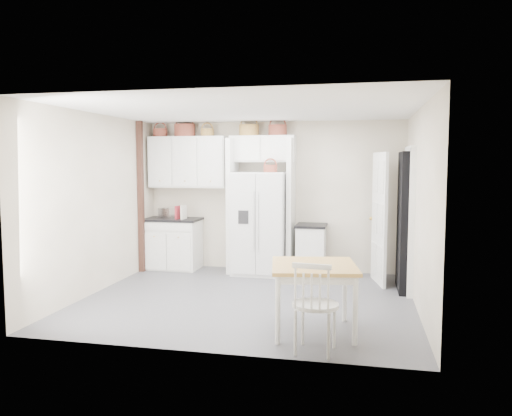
# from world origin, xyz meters

# --- Properties ---
(floor) EXTENTS (4.50, 4.50, 0.00)m
(floor) POSITION_xyz_m (0.00, 0.00, 0.00)
(floor) COLOR #49494E
(floor) RESTS_ON ground
(ceiling) EXTENTS (4.50, 4.50, 0.00)m
(ceiling) POSITION_xyz_m (0.00, 0.00, 2.60)
(ceiling) COLOR white
(ceiling) RESTS_ON wall_back
(wall_back) EXTENTS (4.50, 0.00, 4.50)m
(wall_back) POSITION_xyz_m (0.00, 2.00, 1.30)
(wall_back) COLOR #B0A28D
(wall_back) RESTS_ON floor
(wall_left) EXTENTS (0.00, 4.00, 4.00)m
(wall_left) POSITION_xyz_m (-2.25, 0.00, 1.30)
(wall_left) COLOR #B0A28D
(wall_left) RESTS_ON floor
(wall_right) EXTENTS (0.00, 4.00, 4.00)m
(wall_right) POSITION_xyz_m (2.25, 0.00, 1.30)
(wall_right) COLOR #B0A28D
(wall_right) RESTS_ON floor
(refrigerator) EXTENTS (0.90, 0.72, 1.73)m
(refrigerator) POSITION_xyz_m (-0.15, 1.62, 0.87)
(refrigerator) COLOR silver
(refrigerator) RESTS_ON floor
(base_cab_left) EXTENTS (0.93, 0.59, 0.86)m
(base_cab_left) POSITION_xyz_m (-1.76, 1.70, 0.43)
(base_cab_left) COLOR white
(base_cab_left) RESTS_ON floor
(base_cab_right) EXTENTS (0.47, 0.56, 0.82)m
(base_cab_right) POSITION_xyz_m (0.71, 1.70, 0.41)
(base_cab_right) COLOR white
(base_cab_right) RESTS_ON floor
(dining_table) EXTENTS (1.06, 1.06, 0.77)m
(dining_table) POSITION_xyz_m (1.02, -1.16, 0.38)
(dining_table) COLOR #A57729
(dining_table) RESTS_ON floor
(windsor_chair) EXTENTS (0.51, 0.48, 0.96)m
(windsor_chair) POSITION_xyz_m (1.09, -1.75, 0.48)
(windsor_chair) COLOR white
(windsor_chair) RESTS_ON floor
(counter_left) EXTENTS (0.97, 0.63, 0.04)m
(counter_left) POSITION_xyz_m (-1.76, 1.70, 0.88)
(counter_left) COLOR black
(counter_left) RESTS_ON base_cab_left
(counter_right) EXTENTS (0.50, 0.60, 0.04)m
(counter_right) POSITION_xyz_m (0.71, 1.70, 0.84)
(counter_right) COLOR black
(counter_right) RESTS_ON base_cab_right
(toaster) EXTENTS (0.29, 0.21, 0.18)m
(toaster) POSITION_xyz_m (-1.89, 1.71, 0.99)
(toaster) COLOR silver
(toaster) RESTS_ON counter_left
(cookbook_red) EXTENTS (0.06, 0.16, 0.23)m
(cookbook_red) POSITION_xyz_m (-1.63, 1.62, 1.02)
(cookbook_red) COLOR #A12632
(cookbook_red) RESTS_ON counter_left
(cookbook_cream) EXTENTS (0.06, 0.17, 0.24)m
(cookbook_cream) POSITION_xyz_m (-1.52, 1.62, 1.03)
(cookbook_cream) COLOR silver
(cookbook_cream) RESTS_ON counter_left
(basket_upper_a) EXTENTS (0.26, 0.26, 0.15)m
(basket_upper_a) POSITION_xyz_m (-2.02, 1.83, 2.42)
(basket_upper_a) COLOR brown
(basket_upper_a) RESTS_ON upper_cabinet
(basket_upper_b) EXTENTS (0.37, 0.37, 0.22)m
(basket_upper_b) POSITION_xyz_m (-1.56, 1.83, 2.46)
(basket_upper_b) COLOR brown
(basket_upper_b) RESTS_ON upper_cabinet
(basket_upper_c) EXTENTS (0.23, 0.23, 0.13)m
(basket_upper_c) POSITION_xyz_m (-1.15, 1.83, 2.42)
(basket_upper_c) COLOR #935D34
(basket_upper_c) RESTS_ON upper_cabinet
(basket_bridge_a) EXTENTS (0.34, 0.34, 0.19)m
(basket_bridge_a) POSITION_xyz_m (-0.39, 1.83, 2.45)
(basket_bridge_a) COLOR #935D34
(basket_bridge_a) RESTS_ON bridge_cabinet
(basket_bridge_b) EXTENTS (0.32, 0.32, 0.18)m
(basket_bridge_b) POSITION_xyz_m (0.10, 1.83, 2.44)
(basket_bridge_b) COLOR brown
(basket_bridge_b) RESTS_ON bridge_cabinet
(basket_fridge_b) EXTENTS (0.23, 0.23, 0.12)m
(basket_fridge_b) POSITION_xyz_m (0.04, 1.52, 1.79)
(basket_fridge_b) COLOR brown
(basket_fridge_b) RESTS_ON refrigerator
(upper_cabinet) EXTENTS (1.40, 0.34, 0.90)m
(upper_cabinet) POSITION_xyz_m (-1.50, 1.83, 1.90)
(upper_cabinet) COLOR white
(upper_cabinet) RESTS_ON wall_back
(bridge_cabinet) EXTENTS (1.12, 0.34, 0.45)m
(bridge_cabinet) POSITION_xyz_m (-0.15, 1.83, 2.12)
(bridge_cabinet) COLOR white
(bridge_cabinet) RESTS_ON wall_back
(fridge_panel_left) EXTENTS (0.08, 0.60, 2.30)m
(fridge_panel_left) POSITION_xyz_m (-0.66, 1.70, 1.15)
(fridge_panel_left) COLOR white
(fridge_panel_left) RESTS_ON floor
(fridge_panel_right) EXTENTS (0.08, 0.60, 2.30)m
(fridge_panel_right) POSITION_xyz_m (0.36, 1.70, 1.15)
(fridge_panel_right) COLOR white
(fridge_panel_right) RESTS_ON floor
(trim_post) EXTENTS (0.09, 0.09, 2.60)m
(trim_post) POSITION_xyz_m (-2.20, 1.35, 1.30)
(trim_post) COLOR black
(trim_post) RESTS_ON floor
(doorway_void) EXTENTS (0.18, 0.85, 2.05)m
(doorway_void) POSITION_xyz_m (2.16, 1.00, 1.02)
(doorway_void) COLOR black
(doorway_void) RESTS_ON floor
(door_slab) EXTENTS (0.21, 0.79, 2.05)m
(door_slab) POSITION_xyz_m (1.80, 1.33, 1.02)
(door_slab) COLOR white
(door_slab) RESTS_ON floor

